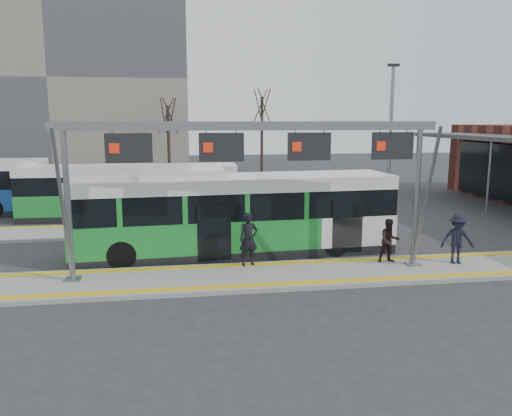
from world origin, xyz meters
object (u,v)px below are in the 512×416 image
(passenger_b, at_px, (389,241))
(passenger_c, at_px, (457,239))
(gantry, at_px, (256,153))
(hero_bus, at_px, (235,215))
(passenger_a, at_px, (249,239))

(passenger_b, xyz_separation_m, passenger_c, (2.40, -0.55, 0.11))
(gantry, xyz_separation_m, hero_bus, (-0.39, 3.06, -2.70))
(gantry, height_order, passenger_b, gantry)
(gantry, relative_size, passenger_c, 7.01)
(hero_bus, xyz_separation_m, passenger_a, (0.24, -2.21, -0.48))
(passenger_a, bearing_deg, gantry, -92.67)
(gantry, height_order, passenger_c, gantry)
(passenger_b, bearing_deg, hero_bus, 156.03)
(hero_bus, xyz_separation_m, passenger_c, (7.89, -3.11, -0.53))
(gantry, height_order, hero_bus, gantry)
(hero_bus, relative_size, passenger_c, 6.95)
(passenger_b, bearing_deg, passenger_a, 177.25)
(passenger_b, distance_m, passenger_c, 2.46)
(passenger_c, bearing_deg, gantry, -167.93)
(passenger_a, distance_m, passenger_c, 7.69)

